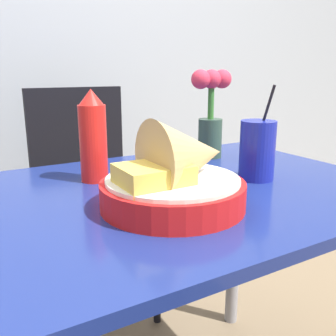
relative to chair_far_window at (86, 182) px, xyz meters
name	(u,v)px	position (x,y,z in m)	size (l,w,h in m)	color
wall_window	(42,4)	(-0.02, 0.45, 0.75)	(7.00, 0.06, 2.60)	#9EA8B7
dining_table	(173,232)	(-0.02, -0.73, 0.07)	(1.05, 0.74, 0.73)	navy
chair_far_window	(86,182)	(0.00, 0.00, 0.00)	(0.40, 0.40, 0.94)	black
food_basket	(178,176)	(-0.07, -0.84, 0.24)	(0.29, 0.29, 0.18)	red
ketchup_bottle	(93,137)	(-0.16, -0.58, 0.29)	(0.07, 0.07, 0.23)	red
drink_cup	(257,152)	(0.20, -0.78, 0.25)	(0.09, 0.09, 0.24)	#192399
flower_vase	(211,111)	(0.25, -0.51, 0.33)	(0.14, 0.07, 0.27)	#2D4738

